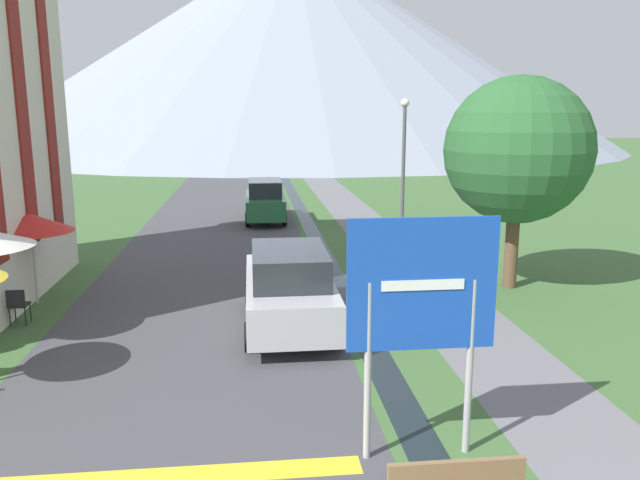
% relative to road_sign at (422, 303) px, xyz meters
% --- Properties ---
extents(ground_plane, '(160.00, 160.00, 0.00)m').
position_rel_road_sign_xyz_m(ground_plane, '(-1.05, 16.38, -2.24)').
color(ground_plane, '#3D6033').
extents(road, '(6.40, 60.00, 0.01)m').
position_rel_road_sign_xyz_m(road, '(-3.55, 26.38, -2.23)').
color(road, '#424247').
rests_on(road, ground_plane).
extents(footpath, '(2.20, 60.00, 0.01)m').
position_rel_road_sign_xyz_m(footpath, '(2.55, 26.38, -2.23)').
color(footpath, slate).
rests_on(footpath, ground_plane).
extents(drainage_channel, '(0.60, 60.00, 0.00)m').
position_rel_road_sign_xyz_m(drainage_channel, '(0.15, 26.38, -2.24)').
color(drainage_channel, black).
rests_on(drainage_channel, ground_plane).
extents(mountain_distant, '(82.29, 82.29, 26.28)m').
position_rel_road_sign_xyz_m(mountain_distant, '(3.85, 77.56, 10.90)').
color(mountain_distant, gray).
rests_on(mountain_distant, ground_plane).
extents(road_sign, '(2.04, 0.11, 3.41)m').
position_rel_road_sign_xyz_m(road_sign, '(0.00, 0.00, 0.00)').
color(road_sign, '#9E9EA3').
rests_on(road_sign, ground_plane).
extents(parked_car_near, '(1.98, 4.58, 1.82)m').
position_rel_road_sign_xyz_m(parked_car_near, '(-1.45, 5.52, -1.32)').
color(parked_car_near, '#B2B2B7').
rests_on(parked_car_near, ground_plane).
extents(parked_car_far, '(1.72, 4.43, 1.82)m').
position_rel_road_sign_xyz_m(parked_car_far, '(-1.65, 19.25, -1.33)').
color(parked_car_far, '#28663D').
rests_on(parked_car_far, ground_plane).
extents(cafe_chair_far_left, '(0.40, 0.40, 0.85)m').
position_rel_road_sign_xyz_m(cafe_chair_far_left, '(-7.52, 6.30, -1.72)').
color(cafe_chair_far_left, '#232328').
rests_on(cafe_chair_far_left, ground_plane).
extents(cafe_umbrella_rear_red, '(2.06, 2.06, 2.30)m').
position_rel_road_sign_xyz_m(cafe_umbrella_rear_red, '(-7.64, 7.93, -0.17)').
color(cafe_umbrella_rear_red, '#B7B2A8').
rests_on(cafe_umbrella_rear_red, ground_plane).
extents(streetlamp, '(0.28, 0.28, 5.14)m').
position_rel_road_sign_xyz_m(streetlamp, '(2.75, 12.30, 0.81)').
color(streetlamp, '#515156').
rests_on(streetlamp, ground_plane).
extents(tree_by_path, '(3.87, 3.87, 5.68)m').
position_rel_road_sign_xyz_m(tree_by_path, '(4.76, 8.04, 1.49)').
color(tree_by_path, brown).
rests_on(tree_by_path, ground_plane).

